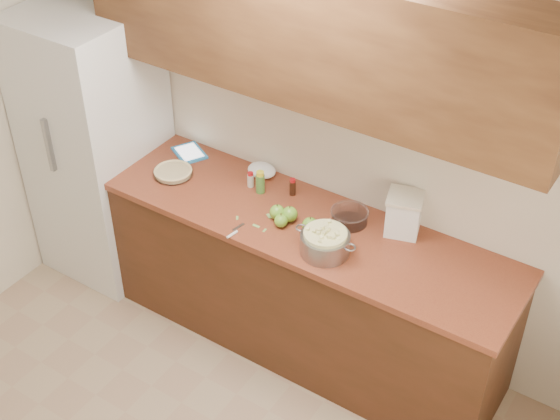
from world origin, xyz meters
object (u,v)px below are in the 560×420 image
Objects in this scene: pie at (173,172)px; flour_canister at (404,213)px; tablet at (189,153)px; colander at (325,243)px.

flour_canister reaches higher than pie.
pie is 0.24m from tablet.
colander is (1.12, -0.12, 0.04)m from pie.
pie is 1.00× the size of flour_canister.
colander reaches higher than tablet.
flour_canister is at bearing 10.86° from pie.
flour_canister is at bearing 29.48° from tablet.
flour_canister reaches higher than colander.
pie is 0.67× the size of colander.
colander is 1.34× the size of tablet.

